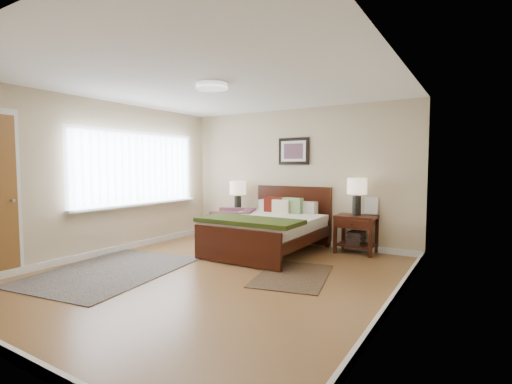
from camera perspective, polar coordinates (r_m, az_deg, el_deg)
floor at (r=5.04m, az=-6.58°, el=-12.67°), size 5.00×5.00×0.00m
back_wall at (r=6.97m, az=6.17°, el=2.39°), size 4.50×0.04×2.50m
left_wall at (r=6.47m, az=-22.53°, el=1.98°), size 0.04×5.00×2.50m
right_wall at (r=3.87m, az=20.47°, el=0.88°), size 0.04×5.00×2.50m
ceiling at (r=4.94m, az=-6.82°, el=16.31°), size 4.50×5.00×0.02m
window at (r=6.86m, az=-17.55°, el=3.26°), size 0.11×2.72×1.32m
ceil_fixture at (r=4.94m, az=-6.82°, el=15.92°), size 0.44×0.44×0.08m
bed at (r=6.21m, az=1.97°, el=-4.87°), size 1.62×1.95×1.05m
wall_art at (r=6.96m, az=5.81°, el=6.26°), size 0.62×0.05×0.50m
nightstand_left at (r=7.40m, az=-2.89°, el=-4.03°), size 0.44×0.40×0.53m
nightstand_right at (r=6.39m, az=15.13°, el=-5.73°), size 0.64×0.48×0.63m
lamp_left at (r=7.36m, az=-2.81°, el=0.16°), size 0.32×0.32×0.61m
lamp_right at (r=6.32m, az=15.27°, el=0.34°), size 0.32×0.32×0.61m
armchair at (r=6.87m, az=-3.55°, el=-5.29°), size 0.95×0.94×0.67m
rug_persian at (r=5.58m, az=-21.39°, el=-11.21°), size 1.89×2.43×0.01m
rug_navy at (r=5.02m, az=5.69°, el=-12.66°), size 1.15×1.48×0.01m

